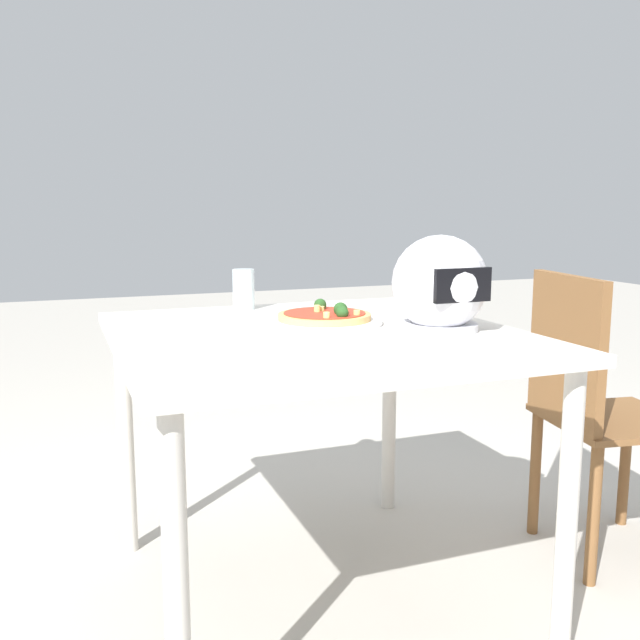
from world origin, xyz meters
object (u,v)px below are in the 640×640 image
at_px(dining_table, 315,361).
at_px(motorcycle_helmet, 440,285).
at_px(drinking_glass, 244,289).
at_px(pizza, 325,315).
at_px(chair_side, 591,401).

relative_size(dining_table, motorcycle_helmet, 4.19).
xyz_separation_m(dining_table, drinking_glass, (0.08, -0.45, 0.15)).
distance_m(dining_table, drinking_glass, 0.48).
height_order(dining_table, pizza, pizza).
distance_m(motorcycle_helmet, drinking_glass, 0.69).
bearing_deg(drinking_glass, dining_table, 100.00).
height_order(dining_table, drinking_glass, drinking_glass).
height_order(dining_table, motorcycle_helmet, motorcycle_helmet).
height_order(motorcycle_helmet, drinking_glass, motorcycle_helmet).
bearing_deg(motorcycle_helmet, chair_side, -175.54).
bearing_deg(dining_table, chair_side, 175.50).
relative_size(motorcycle_helmet, drinking_glass, 1.97).
height_order(pizza, motorcycle_helmet, motorcycle_helmet).
height_order(motorcycle_helmet, chair_side, motorcycle_helmet).
distance_m(pizza, chair_side, 0.89).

